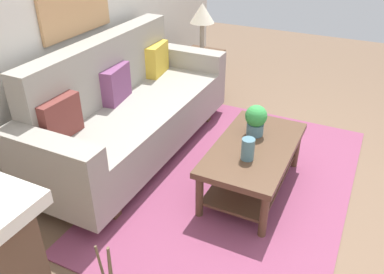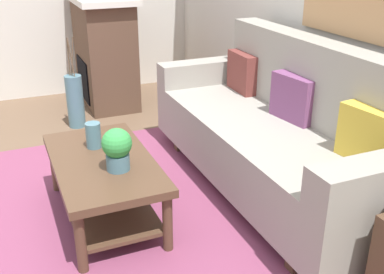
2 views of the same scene
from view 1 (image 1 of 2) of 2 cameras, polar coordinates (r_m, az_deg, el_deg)
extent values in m
plane|color=brown|center=(3.35, 14.54, -8.76)|extent=(9.72, 9.72, 0.00)
cube|color=silver|center=(3.67, -18.01, 17.87)|extent=(5.72, 0.10, 2.70)
cube|color=#843D5B|center=(3.44, 6.44, -6.58)|extent=(2.73, 1.82, 0.01)
cube|color=gray|center=(3.70, -8.05, 2.01)|extent=(1.93, 0.84, 0.40)
cube|color=gray|center=(3.68, -12.83, 9.61)|extent=(1.93, 0.20, 0.56)
cube|color=gray|center=(2.97, -19.42, -5.28)|extent=(0.20, 0.84, 0.60)
cube|color=gray|center=(4.49, -0.67, 9.04)|extent=(0.20, 0.84, 0.60)
cube|color=#513826|center=(3.29, -15.98, -8.58)|extent=(0.08, 0.74, 0.12)
cube|color=#513826|center=(4.47, -1.79, 3.89)|extent=(0.08, 0.74, 0.12)
cube|color=brown|center=(3.15, -18.68, 2.64)|extent=(0.36, 0.13, 0.32)
cube|color=#7A4270|center=(3.65, -10.97, 7.59)|extent=(0.37, 0.17, 0.32)
cube|color=gold|center=(4.21, -5.09, 11.21)|extent=(0.37, 0.17, 0.32)
cube|color=#513826|center=(3.16, 9.02, -1.67)|extent=(1.10, 0.60, 0.05)
cube|color=#513826|center=(3.32, 8.62, -5.82)|extent=(0.98, 0.50, 0.02)
cylinder|color=#513826|center=(2.86, 10.38, -11.26)|extent=(0.06, 0.06, 0.38)
cylinder|color=#513826|center=(3.64, 14.89, -1.69)|extent=(0.06, 0.06, 0.38)
cylinder|color=#513826|center=(2.98, 1.09, -8.61)|extent=(0.06, 0.06, 0.38)
cylinder|color=#513826|center=(3.74, 7.46, 0.07)|extent=(0.06, 0.06, 0.38)
cylinder|color=slate|center=(2.94, 8.12, -1.75)|extent=(0.10, 0.10, 0.17)
cylinder|color=slate|center=(3.28, 9.13, 1.16)|extent=(0.14, 0.14, 0.10)
sphere|color=green|center=(3.23, 9.31, 3.04)|extent=(0.18, 0.18, 0.18)
cube|color=#513826|center=(4.88, 1.38, 9.09)|extent=(0.44, 0.44, 0.56)
cylinder|color=gray|center=(4.78, 1.42, 12.32)|extent=(0.16, 0.16, 0.02)
cylinder|color=gray|center=(4.73, 1.45, 14.22)|extent=(0.05, 0.05, 0.35)
cone|color=beige|center=(4.65, 1.50, 17.58)|extent=(0.28, 0.28, 0.22)
cylinder|color=brown|center=(1.85, -11.62, -18.93)|extent=(0.04, 0.04, 0.36)
camera|label=2|loc=(5.23, 26.10, 23.96)|focal=43.45mm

